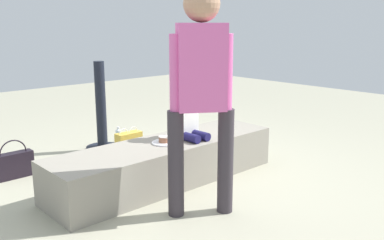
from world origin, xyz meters
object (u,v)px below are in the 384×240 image
cake_plate (165,141)px  water_bottle_near_gift (118,135)px  handbag_black_leather (14,164)px  child_seated (186,115)px  party_cup_red (151,141)px  gift_bag (129,148)px  adult_standing (201,82)px

cake_plate → water_bottle_near_gift: 1.46m
water_bottle_near_gift → handbag_black_leather: 1.36m
child_seated → handbag_black_leather: (-1.16, 1.02, -0.45)m
water_bottle_near_gift → party_cup_red: size_ratio=1.71×
cake_plate → water_bottle_near_gift: (0.41, 1.37, -0.30)m
party_cup_red → gift_bag: bearing=-145.0°
adult_standing → water_bottle_near_gift: (0.59, 2.00, -0.88)m
child_seated → cake_plate: 0.32m
cake_plate → handbag_black_leather: size_ratio=0.64×
child_seated → gift_bag: (-0.20, 0.62, -0.41)m
party_cup_red → adult_standing: bearing=-115.6°
child_seated → water_bottle_near_gift: size_ratio=2.62×
party_cup_red → handbag_black_leather: size_ratio=0.31×
adult_standing → party_cup_red: adult_standing is taller
adult_standing → water_bottle_near_gift: 2.27m
party_cup_red → handbag_black_leather: (-1.52, 0.01, 0.07)m
adult_standing → party_cup_red: (0.79, 1.65, -0.92)m
cake_plate → party_cup_red: cake_plate is taller
gift_bag → handbag_black_leather: size_ratio=1.07×
gift_bag → water_bottle_near_gift: (0.36, 0.74, -0.08)m
adult_standing → water_bottle_near_gift: size_ratio=8.69×
handbag_black_leather → party_cup_red: bearing=-0.3°
water_bottle_near_gift → handbag_black_leather: bearing=-165.3°
adult_standing → cake_plate: adult_standing is taller
child_seated → gift_bag: 0.77m
gift_bag → party_cup_red: bearing=35.0°
water_bottle_near_gift → gift_bag: bearing=-115.6°
child_seated → cake_plate: child_seated is taller
child_seated → gift_bag: bearing=107.6°
child_seated → adult_standing: size_ratio=0.30×
cake_plate → water_bottle_near_gift: bearing=73.3°
child_seated → handbag_black_leather: bearing=138.7°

